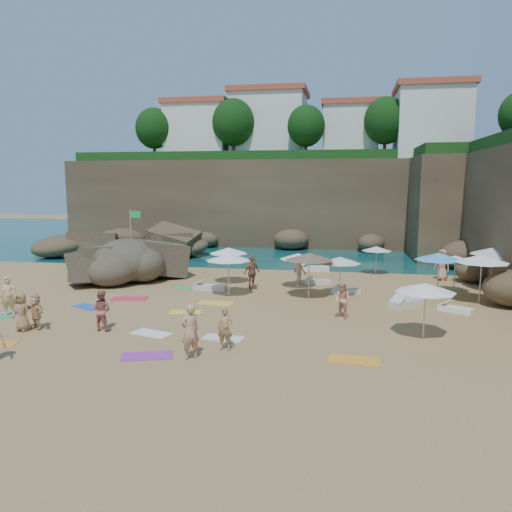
% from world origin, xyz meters
% --- Properties ---
extents(ground, '(120.00, 120.00, 0.00)m').
position_xyz_m(ground, '(0.00, 0.00, 0.00)').
color(ground, tan).
rests_on(ground, ground).
extents(seawater, '(120.00, 120.00, 0.00)m').
position_xyz_m(seawater, '(0.00, 30.00, 0.00)').
color(seawater, '#0C4751').
rests_on(seawater, ground).
extents(cliff_back, '(44.00, 8.00, 8.00)m').
position_xyz_m(cliff_back, '(2.00, 25.00, 4.00)').
color(cliff_back, brown).
rests_on(cliff_back, ground).
extents(cliff_corner, '(10.00, 12.00, 8.00)m').
position_xyz_m(cliff_corner, '(17.00, 20.00, 4.00)').
color(cliff_corner, brown).
rests_on(cliff_corner, ground).
extents(rock_promontory, '(12.00, 7.00, 2.00)m').
position_xyz_m(rock_promontory, '(-11.00, 16.00, 0.00)').
color(rock_promontory, brown).
rests_on(rock_promontory, ground).
extents(clifftop_buildings, '(28.48, 9.48, 7.00)m').
position_xyz_m(clifftop_buildings, '(2.96, 25.79, 11.24)').
color(clifftop_buildings, white).
rests_on(clifftop_buildings, cliff_back).
extents(clifftop_trees, '(35.60, 23.82, 4.40)m').
position_xyz_m(clifftop_trees, '(4.78, 19.52, 11.26)').
color(clifftop_trees, '#11380F').
rests_on(clifftop_trees, ground).
extents(marina_masts, '(3.10, 0.10, 6.00)m').
position_xyz_m(marina_masts, '(-16.50, 30.00, 3.00)').
color(marina_masts, white).
rests_on(marina_masts, ground).
extents(rock_outcrop, '(8.32, 7.05, 2.87)m').
position_xyz_m(rock_outcrop, '(-6.27, 4.58, 0.00)').
color(rock_outcrop, brown).
rests_on(rock_outcrop, ground).
extents(flag_pole, '(0.81, 0.11, 4.17)m').
position_xyz_m(flag_pole, '(-7.52, 8.26, 2.66)').
color(flag_pole, silver).
rests_on(flag_pole, ground).
extents(parasol_0, '(2.28, 2.28, 2.16)m').
position_xyz_m(parasol_0, '(-0.00, 4.94, 1.98)').
color(parasol_0, silver).
rests_on(parasol_0, ground).
extents(parasol_1, '(1.96, 1.96, 1.85)m').
position_xyz_m(parasol_1, '(8.82, 9.56, 1.70)').
color(parasol_1, silver).
rests_on(parasol_1, ground).
extents(parasol_2, '(2.12, 2.12, 2.01)m').
position_xyz_m(parasol_2, '(4.18, 4.38, 1.84)').
color(parasol_2, silver).
rests_on(parasol_2, ground).
extents(parasol_3, '(2.55, 2.55, 2.41)m').
position_xyz_m(parasol_3, '(14.96, 5.85, 2.21)').
color(parasol_3, silver).
rests_on(parasol_3, ground).
extents(parasol_4, '(2.23, 2.23, 2.11)m').
position_xyz_m(parasol_4, '(12.65, 4.38, 1.93)').
color(parasol_4, silver).
rests_on(parasol_4, ground).
extents(parasol_5, '(2.41, 2.41, 2.28)m').
position_xyz_m(parasol_5, '(0.75, 1.74, 2.09)').
color(parasol_5, silver).
rests_on(parasol_5, ground).
extents(parasol_6, '(2.54, 2.54, 2.40)m').
position_xyz_m(parasol_6, '(4.98, 1.99, 2.20)').
color(parasol_6, silver).
rests_on(parasol_6, ground).
extents(parasol_7, '(2.60, 2.60, 2.46)m').
position_xyz_m(parasol_7, '(13.50, 2.42, 2.26)').
color(parasol_7, silver).
rests_on(parasol_7, ground).
extents(parasol_8, '(2.47, 2.47, 2.34)m').
position_xyz_m(parasol_8, '(15.05, 5.35, 2.14)').
color(parasol_8, silver).
rests_on(parasol_8, ground).
extents(parasol_9, '(2.22, 2.22, 2.10)m').
position_xyz_m(parasol_9, '(6.56, 2.81, 1.93)').
color(parasol_9, silver).
rests_on(parasol_9, ground).
extents(parasol_10, '(2.51, 2.51, 2.37)m').
position_xyz_m(parasol_10, '(11.63, 3.38, 2.18)').
color(parasol_10, silver).
rests_on(parasol_10, ground).
extents(parasol_11, '(2.31, 2.31, 2.19)m').
position_xyz_m(parasol_11, '(9.90, -3.96, 2.01)').
color(parasol_11, silver).
rests_on(parasol_11, ground).
extents(lounger_0, '(1.90, 0.72, 0.29)m').
position_xyz_m(lounger_0, '(-0.64, 3.01, 0.15)').
color(lounger_0, silver).
rests_on(lounger_0, ground).
extents(lounger_1, '(2.13, 0.93, 0.32)m').
position_xyz_m(lounger_1, '(4.72, 10.06, 0.16)').
color(lounger_1, silver).
rests_on(lounger_1, ground).
extents(lounger_2, '(1.64, 1.25, 0.25)m').
position_xyz_m(lounger_2, '(6.90, 3.34, 0.12)').
color(lounger_2, silver).
rests_on(lounger_2, ground).
extents(lounger_3, '(1.60, 0.74, 0.24)m').
position_xyz_m(lounger_3, '(5.26, 5.75, 0.12)').
color(lounger_3, silver).
rests_on(lounger_3, ground).
extents(lounger_4, '(1.59, 1.26, 0.24)m').
position_xyz_m(lounger_4, '(11.96, 0.43, 0.12)').
color(lounger_4, white).
rests_on(lounger_4, ground).
extents(lounger_5, '(1.89, 1.84, 0.31)m').
position_xyz_m(lounger_5, '(9.90, 1.23, 0.15)').
color(lounger_5, silver).
rests_on(lounger_5, ground).
extents(towel_1, '(1.66, 1.03, 0.03)m').
position_xyz_m(towel_1, '(-8.48, -3.67, 0.01)').
color(towel_1, '#ED5CB3').
rests_on(towel_1, ground).
extents(towel_4, '(1.57, 0.90, 0.03)m').
position_xyz_m(towel_4, '(-0.45, -1.93, 0.01)').
color(towel_4, yellow).
rests_on(towel_4, ground).
extents(towel_5, '(1.76, 1.24, 0.03)m').
position_xyz_m(towel_5, '(-0.75, -5.33, 0.01)').
color(towel_5, white).
rests_on(towel_5, ground).
extents(towel_6, '(1.94, 1.38, 0.03)m').
position_xyz_m(towel_6, '(0.10, -7.83, 0.02)').
color(towel_6, purple).
rests_on(towel_6, ground).
extents(towel_7, '(1.99, 1.32, 0.03)m').
position_xyz_m(towel_7, '(-4.18, 0.14, 0.02)').
color(towel_7, '#E8294C').
rests_on(towel_7, ground).
extents(towel_8, '(1.72, 1.34, 0.03)m').
position_xyz_m(towel_8, '(-5.44, -1.84, 0.01)').
color(towel_8, blue).
rests_on(towel_8, ground).
extents(towel_10, '(1.84, 1.10, 0.03)m').
position_xyz_m(towel_10, '(7.22, -6.95, 0.02)').
color(towel_10, orange).
rests_on(towel_10, ground).
extents(towel_11, '(1.64, 1.25, 0.03)m').
position_xyz_m(towel_11, '(-2.22, 3.20, 0.01)').
color(towel_11, green).
rests_on(towel_11, ground).
extents(towel_12, '(1.89, 1.10, 0.03)m').
position_xyz_m(towel_12, '(0.50, -0.00, 0.02)').
color(towel_12, yellow).
rests_on(towel_12, ground).
extents(towel_13, '(1.65, 0.95, 0.03)m').
position_xyz_m(towel_13, '(2.22, -5.40, 0.01)').
color(towel_13, silver).
rests_on(towel_13, ground).
extents(person_stand_0, '(0.77, 0.62, 1.82)m').
position_xyz_m(person_stand_0, '(-8.11, -3.96, 0.91)').
color(person_stand_0, '#DEB575').
rests_on(person_stand_0, ground).
extents(person_stand_1, '(0.89, 0.73, 1.68)m').
position_xyz_m(person_stand_1, '(-2.92, -5.23, 0.84)').
color(person_stand_1, '#B26659').
rests_on(person_stand_1, ground).
extents(person_stand_2, '(1.10, 1.10, 1.71)m').
position_xyz_m(person_stand_2, '(4.17, 5.73, 0.85)').
color(person_stand_2, tan).
rests_on(person_stand_2, ground).
extents(person_stand_3, '(1.04, 1.18, 1.91)m').
position_xyz_m(person_stand_3, '(1.64, 3.66, 0.96)').
color(person_stand_3, '#96604B').
rests_on(person_stand_3, ground).
extents(person_stand_4, '(1.07, 0.96, 1.94)m').
position_xyz_m(person_stand_4, '(12.70, 8.20, 0.97)').
color(person_stand_4, tan).
rests_on(person_stand_4, ground).
extents(person_stand_5, '(1.61, 1.13, 1.70)m').
position_xyz_m(person_stand_5, '(-7.84, 11.86, 0.85)').
color(person_stand_5, tan).
rests_on(person_stand_5, ground).
extents(person_stand_6, '(0.83, 0.83, 1.94)m').
position_xyz_m(person_stand_6, '(1.65, -7.77, 0.97)').
color(person_stand_6, tan).
rests_on(person_stand_6, ground).
extents(person_lie_2, '(0.93, 1.62, 0.41)m').
position_xyz_m(person_lie_2, '(-6.07, -5.92, 0.20)').
color(person_lie_2, '#97734B').
rests_on(person_lie_2, ground).
extents(person_lie_3, '(1.81, 1.86, 0.38)m').
position_xyz_m(person_lie_3, '(-5.68, -5.57, 0.19)').
color(person_lie_3, tan).
rests_on(person_lie_3, ground).
extents(person_lie_4, '(0.62, 1.57, 0.37)m').
position_xyz_m(person_lie_4, '(2.63, -6.71, 0.19)').
color(person_lie_4, '#AD7F56').
rests_on(person_lie_4, ground).
extents(person_lie_5, '(1.58, 1.74, 0.60)m').
position_xyz_m(person_lie_5, '(6.75, -1.65, 0.30)').
color(person_lie_5, '#EBA885').
rests_on(person_lie_5, ground).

